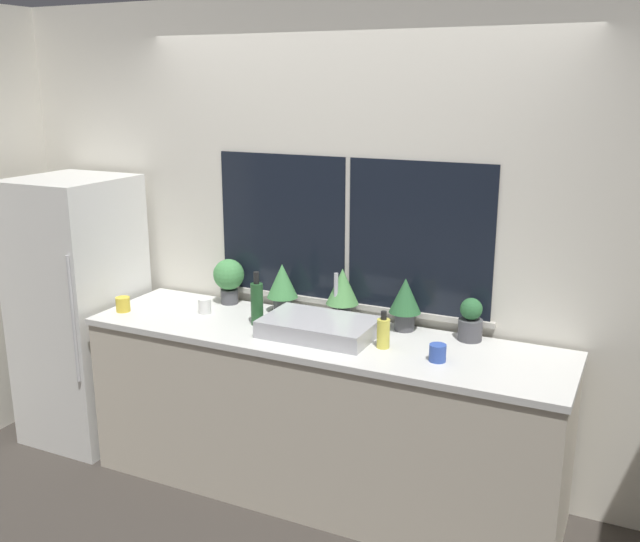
{
  "coord_description": "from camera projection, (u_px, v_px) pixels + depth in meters",
  "views": [
    {
      "loc": [
        1.53,
        -2.89,
        2.25
      ],
      "look_at": [
        0.0,
        0.33,
        1.29
      ],
      "focal_mm": 40.0,
      "sensor_mm": 36.0,
      "label": 1
    }
  ],
  "objects": [
    {
      "name": "refrigerator",
      "position": [
        80.0,
        310.0,
        4.5
      ],
      "size": [
        0.62,
        0.68,
        1.68
      ],
      "color": "silver",
      "rests_on": "ground_plane"
    },
    {
      "name": "wall_back",
      "position": [
        350.0,
        244.0,
        4.03
      ],
      "size": [
        8.0,
        0.09,
        2.7
      ],
      "color": "silver",
      "rests_on": "ground_plane"
    },
    {
      "name": "bottle_tall",
      "position": [
        257.0,
        303.0,
        3.91
      ],
      "size": [
        0.07,
        0.07,
        0.3
      ],
      "color": "#235128",
      "rests_on": "counter"
    },
    {
      "name": "wall_left",
      "position": [
        125.0,
        197.0,
        5.64
      ],
      "size": [
        0.06,
        7.0,
        2.7
      ],
      "color": "silver",
      "rests_on": "ground_plane"
    },
    {
      "name": "potted_plant_right",
      "position": [
        405.0,
        300.0,
        3.81
      ],
      "size": [
        0.17,
        0.17,
        0.29
      ],
      "color": "#4C4C51",
      "rests_on": "counter"
    },
    {
      "name": "potted_plant_far_left",
      "position": [
        229.0,
        277.0,
        4.28
      ],
      "size": [
        0.19,
        0.19,
        0.27
      ],
      "color": "#4C4C51",
      "rests_on": "counter"
    },
    {
      "name": "potted_plant_left",
      "position": [
        282.0,
        284.0,
        4.12
      ],
      "size": [
        0.18,
        0.18,
        0.29
      ],
      "color": "#4C4C51",
      "rests_on": "counter"
    },
    {
      "name": "mug_blue",
      "position": [
        438.0,
        353.0,
        3.42
      ],
      "size": [
        0.08,
        0.08,
        0.08
      ],
      "color": "#3351AD",
      "rests_on": "counter"
    },
    {
      "name": "potted_plant_center",
      "position": [
        342.0,
        289.0,
        3.96
      ],
      "size": [
        0.18,
        0.18,
        0.3
      ],
      "color": "#4C4C51",
      "rests_on": "counter"
    },
    {
      "name": "mug_yellow",
      "position": [
        123.0,
        304.0,
        4.16
      ],
      "size": [
        0.08,
        0.08,
        0.09
      ],
      "color": "gold",
      "rests_on": "counter"
    },
    {
      "name": "ground_plane",
      "position": [
        293.0,
        522.0,
        3.74
      ],
      "size": [
        14.0,
        14.0,
        0.0
      ],
      "primitive_type": "plane",
      "color": "#38332D"
    },
    {
      "name": "mug_white",
      "position": [
        205.0,
        306.0,
        4.13
      ],
      "size": [
        0.07,
        0.07,
        0.09
      ],
      "color": "white",
      "rests_on": "counter"
    },
    {
      "name": "sink",
      "position": [
        319.0,
        327.0,
        3.77
      ],
      "size": [
        0.59,
        0.43,
        0.29
      ],
      "color": "#ADADB2",
      "rests_on": "counter"
    },
    {
      "name": "counter",
      "position": [
        320.0,
        415.0,
        3.91
      ],
      "size": [
        2.63,
        0.68,
        0.94
      ],
      "color": "beige",
      "rests_on": "ground_plane"
    },
    {
      "name": "potted_plant_far_right",
      "position": [
        471.0,
        320.0,
        3.68
      ],
      "size": [
        0.13,
        0.13,
        0.23
      ],
      "color": "#4C4C51",
      "rests_on": "counter"
    },
    {
      "name": "soap_bottle",
      "position": [
        383.0,
        333.0,
        3.58
      ],
      "size": [
        0.07,
        0.07,
        0.19
      ],
      "color": "#DBD14C",
      "rests_on": "counter"
    }
  ]
}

